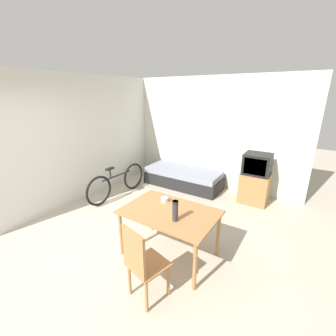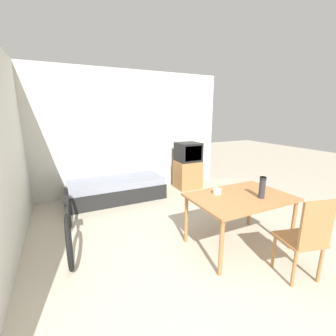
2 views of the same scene
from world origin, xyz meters
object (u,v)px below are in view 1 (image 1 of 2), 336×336
Objects in this scene: dining_table at (170,216)px; daybed at (183,178)px; tv at (255,179)px; mate_bowl at (165,199)px; wooden_chair at (141,262)px; thermos_flask at (175,210)px; bicycle at (117,182)px.

daybed is at bearing 114.83° from dining_table.
tv is 2.39m from mate_bowl.
thermos_flask is (0.04, 0.66, 0.34)m from wooden_chair.
daybed is 1.77× the size of tv.
dining_table is 4.67× the size of thermos_flask.
tv is at bearing 80.18° from thermos_flask.
daybed is 3.48m from wooden_chair.
bicycle is 2.64m from thermos_flask.
thermos_flask is (2.28, -1.21, 0.54)m from bicycle.
daybed is at bearing 116.89° from thermos_flask.
dining_table is 2.36m from bicycle.
bicycle is (-2.09, 1.04, -0.31)m from dining_table.
wooden_chair is 8.38× the size of mate_bowl.
thermos_flask reaches higher than daybed.
mate_bowl is (-0.86, -2.22, 0.21)m from tv.
wooden_chair reaches higher than daybed.
bicycle reaches higher than dining_table.
mate_bowl reaches higher than bicycle.
thermos_flask reaches higher than mate_bowl.
mate_bowl is at bearing 137.72° from thermos_flask.
mate_bowl is (-0.38, 1.04, 0.22)m from wooden_chair.
wooden_chair reaches higher than dining_table.
daybed is at bearing 112.05° from mate_bowl.
tv is 3.29m from wooden_chair.
tv is at bearing 0.96° from daybed.
daybed is 2.68m from dining_table.
wooden_chair is (1.27, -3.23, 0.31)m from daybed.
dining_table is 0.85m from wooden_chair.
daybed is 2.43m from mate_bowl.
dining_table is at bearing 138.78° from thermos_flask.
tv is at bearing 26.93° from bicycle.
tv reaches higher than bicycle.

